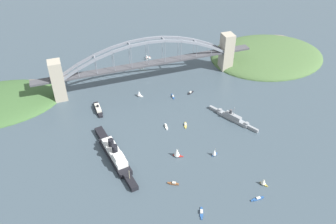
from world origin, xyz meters
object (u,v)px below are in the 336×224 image
(harbor_arch_bridge, at_px, (148,64))
(small_boat_0, at_px, (202,213))
(seaplane_second_in_formation, at_px, (141,67))
(small_boat_8, at_px, (166,126))
(small_boat_10, at_px, (185,125))
(small_boat_7, at_px, (191,93))
(small_boat_6, at_px, (214,152))
(small_boat_5, at_px, (173,183))
(small_boat_9, at_px, (177,152))
(seaplane_taxiing_near_bridge, at_px, (148,58))
(naval_cruiser, at_px, (233,118))
(harbor_ferry_steamer, at_px, (98,109))
(small_boat_3, at_px, (173,96))
(ocean_liner, at_px, (115,154))
(small_boat_1, at_px, (258,199))
(small_boat_4, at_px, (264,182))
(small_boat_2, at_px, (139,93))

(harbor_arch_bridge, height_order, small_boat_0, harbor_arch_bridge)
(seaplane_second_in_formation, xyz_separation_m, small_boat_8, (9.02, 133.67, -1.20))
(small_boat_8, height_order, small_boat_10, small_boat_8)
(small_boat_0, xyz_separation_m, small_boat_7, (-59.31, -170.87, 0.18))
(small_boat_6, bearing_deg, small_boat_5, 23.28)
(small_boat_10, bearing_deg, small_boat_5, 61.18)
(small_boat_8, bearing_deg, small_boat_9, 84.35)
(seaplane_taxiing_near_bridge, relative_size, small_boat_8, 0.97)
(seaplane_second_in_formation, bearing_deg, naval_cruiser, 114.38)
(small_boat_0, bearing_deg, seaplane_taxiing_near_bridge, -97.15)
(seaplane_second_in_formation, height_order, small_boat_9, small_boat_9)
(harbor_ferry_steamer, height_order, small_boat_3, harbor_ferry_steamer)
(ocean_liner, bearing_deg, small_boat_7, -144.49)
(naval_cruiser, bearing_deg, small_boat_9, 23.12)
(small_boat_5, bearing_deg, small_boat_1, 147.61)
(ocean_liner, distance_m, seaplane_taxiing_near_bridge, 204.51)
(seaplane_second_in_formation, bearing_deg, harbor_ferry_steamer, 46.65)
(ocean_liner, xyz_separation_m, small_boat_3, (-90.55, -81.21, -4.28))
(seaplane_taxiing_near_bridge, relative_size, small_boat_4, 1.36)
(small_boat_4, distance_m, small_boat_5, 82.40)
(ocean_liner, bearing_deg, small_boat_5, 130.17)
(small_boat_10, bearing_deg, ocean_liner, 15.89)
(small_boat_4, bearing_deg, small_boat_6, -61.99)
(small_boat_7, relative_size, small_boat_9, 0.85)
(ocean_liner, xyz_separation_m, small_boat_2, (-51.65, -96.75, -1.26))
(small_boat_0, bearing_deg, small_boat_7, -109.14)
(harbor_ferry_steamer, xyz_separation_m, small_boat_4, (-122.80, 162.03, 1.30))
(small_boat_4, height_order, small_boat_8, small_boat_4)
(small_boat_7, height_order, small_boat_9, small_boat_9)
(naval_cruiser, height_order, small_boat_2, naval_cruiser)
(small_boat_7, bearing_deg, small_boat_0, 70.86)
(ocean_liner, relative_size, small_boat_5, 9.68)
(ocean_liner, xyz_separation_m, small_boat_4, (-121.06, 78.53, -1.43))
(small_boat_5, xyz_separation_m, small_boat_6, (-51.49, -22.15, 3.17))
(ocean_liner, xyz_separation_m, small_boat_10, (-84.86, -24.15, -4.43))
(small_boat_8, relative_size, small_boat_9, 0.99)
(harbor_arch_bridge, height_order, small_boat_3, harbor_arch_bridge)
(harbor_ferry_steamer, distance_m, small_boat_9, 118.18)
(small_boat_0, height_order, small_boat_10, small_boat_0)
(naval_cruiser, bearing_deg, small_boat_5, 35.28)
(naval_cruiser, height_order, small_boat_5, naval_cruiser)
(small_boat_4, bearing_deg, ocean_liner, -32.97)
(harbor_arch_bridge, xyz_separation_m, small_boat_2, (19.53, 26.18, -24.10))
(small_boat_1, distance_m, small_boat_8, 128.35)
(small_boat_6, distance_m, small_boat_8, 65.80)
(small_boat_3, height_order, small_boat_10, small_boat_3)
(small_boat_8, distance_m, small_boat_10, 21.66)
(seaplane_taxiing_near_bridge, bearing_deg, small_boat_0, 82.85)
(ocean_liner, xyz_separation_m, small_boat_6, (-94.81, 29.17, -1.01))
(small_boat_0, relative_size, small_boat_6, 1.40)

